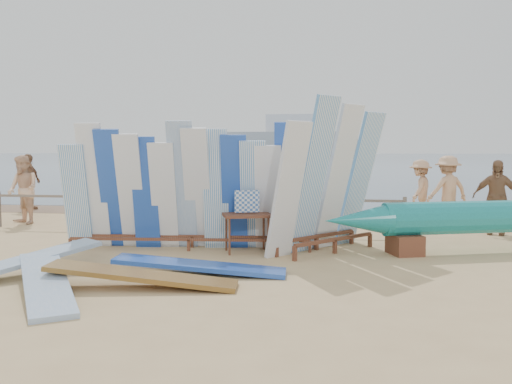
% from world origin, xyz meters
% --- Properties ---
extents(ground, '(160.00, 160.00, 0.00)m').
position_xyz_m(ground, '(0.00, 0.00, 0.00)').
color(ground, tan).
rests_on(ground, ground).
extents(ocean, '(320.00, 240.00, 0.02)m').
position_xyz_m(ocean, '(0.00, 128.00, 0.00)').
color(ocean, '#47607E').
rests_on(ocean, ground).
extents(wet_sand_strip, '(40.00, 2.60, 0.01)m').
position_xyz_m(wet_sand_strip, '(0.00, 7.20, 0.00)').
color(wet_sand_strip, brown).
rests_on(wet_sand_strip, ground).
extents(distant_ship, '(45.00, 8.00, 14.00)m').
position_xyz_m(distant_ship, '(-12.00, 180.00, 5.31)').
color(distant_ship, '#999EA3').
rests_on(distant_ship, ocean).
extents(fence, '(12.08, 0.08, 0.90)m').
position_xyz_m(fence, '(0.00, 3.00, 0.63)').
color(fence, '#78675B').
rests_on(fence, ground).
extents(main_surfboard_rack, '(5.07, 1.10, 2.51)m').
position_xyz_m(main_surfboard_rack, '(1.66, 0.74, 1.12)').
color(main_surfboard_rack, brown).
rests_on(main_surfboard_rack, ground).
extents(side_surfboard_rack, '(2.24, 2.46, 2.94)m').
position_xyz_m(side_surfboard_rack, '(4.30, 0.90, 1.33)').
color(side_surfboard_rack, brown).
rests_on(side_surfboard_rack, ground).
extents(outrigger_canoe, '(6.72, 2.82, 0.98)m').
position_xyz_m(outrigger_canoe, '(7.55, 1.46, 0.63)').
color(outrigger_canoe, brown).
rests_on(outrigger_canoe, ground).
extents(vendor_table, '(1.05, 0.89, 1.19)m').
position_xyz_m(vendor_table, '(2.81, 0.60, 0.40)').
color(vendor_table, brown).
rests_on(vendor_table, ground).
extents(flat_board_d, '(2.73, 0.78, 0.27)m').
position_xyz_m(flat_board_d, '(2.39, -1.33, 0.00)').
color(flat_board_d, blue).
rests_on(flat_board_d, ground).
extents(flat_board_a, '(1.97, 2.55, 0.33)m').
position_xyz_m(flat_board_a, '(0.60, -2.76, 0.00)').
color(flat_board_a, '#81A4CF').
rests_on(flat_board_a, ground).
extents(flat_board_c, '(2.74, 0.84, 0.35)m').
position_xyz_m(flat_board_c, '(1.79, -2.26, 0.00)').
color(flat_board_c, brown).
rests_on(flat_board_c, ground).
extents(flat_board_b, '(2.02, 2.51, 0.43)m').
position_xyz_m(flat_board_b, '(-0.37, -1.98, 0.00)').
color(flat_board_b, '#81A4CF').
rests_on(flat_board_b, ground).
extents(beach_chair_left, '(0.52, 0.53, 0.77)m').
position_xyz_m(beach_chair_left, '(1.05, 3.52, 0.23)').
color(beach_chair_left, '#AE1A12').
rests_on(beach_chair_left, ground).
extents(beach_chair_right, '(0.62, 0.65, 0.97)m').
position_xyz_m(beach_chair_right, '(1.15, 3.92, 0.28)').
color(beach_chair_right, '#AE1A12').
rests_on(beach_chair_right, ground).
extents(stroller, '(0.69, 0.86, 1.04)m').
position_xyz_m(stroller, '(2.65, 4.07, 0.42)').
color(stroller, '#AE1A12').
rests_on(stroller, ground).
extents(beachgoer_11, '(1.39, 1.77, 1.87)m').
position_xyz_m(beachgoer_11, '(-3.40, 7.36, 0.93)').
color(beachgoer_11, beige).
rests_on(beachgoer_11, ground).
extents(beachgoer_5, '(1.59, 1.25, 1.68)m').
position_xyz_m(beachgoer_5, '(0.79, 6.47, 0.84)').
color(beachgoer_5, beige).
rests_on(beachgoer_5, ground).
extents(beachgoer_6, '(0.89, 0.84, 1.71)m').
position_xyz_m(beachgoer_6, '(3.39, 4.09, 0.85)').
color(beachgoer_6, tan).
rests_on(beachgoer_6, ground).
extents(beachgoer_4, '(0.96, 1.16, 1.84)m').
position_xyz_m(beachgoer_4, '(0.02, 5.42, 0.92)').
color(beachgoer_4, '#8C6042').
rests_on(beachgoer_4, ground).
extents(beachgoer_3, '(1.23, 1.06, 1.81)m').
position_xyz_m(beachgoer_3, '(-0.19, 5.82, 0.90)').
color(beachgoer_3, tan).
rests_on(beachgoer_3, ground).
extents(beachgoer_9, '(0.83, 1.18, 1.69)m').
position_xyz_m(beachgoer_9, '(6.77, 6.08, 0.84)').
color(beachgoer_9, tan).
rests_on(beachgoer_9, ground).
extents(beachgoer_10, '(1.09, 0.68, 1.73)m').
position_xyz_m(beachgoer_10, '(8.11, 3.62, 0.86)').
color(beachgoer_10, '#8C6042').
rests_on(beachgoer_10, ground).
extents(beachgoer_8, '(0.41, 0.82, 1.66)m').
position_xyz_m(beachgoer_8, '(3.86, 4.25, 0.83)').
color(beachgoer_8, beige).
rests_on(beachgoer_8, ground).
extents(beachgoer_2, '(0.98, 0.81, 1.82)m').
position_xyz_m(beachgoer_2, '(-3.69, 3.60, 0.91)').
color(beachgoer_2, beige).
rests_on(beachgoer_2, ground).
extents(beachgoer_1, '(0.54, 0.71, 1.72)m').
position_xyz_m(beachgoer_1, '(-3.08, 6.07, 0.86)').
color(beachgoer_1, '#8C6042').
rests_on(beachgoer_1, ground).
extents(beachgoer_7, '(0.73, 0.62, 1.75)m').
position_xyz_m(beachgoer_7, '(2.71, 5.15, 0.87)').
color(beachgoer_7, '#8C6042').
rests_on(beachgoer_7, ground).
extents(beachgoer_extra_0, '(1.26, 0.92, 1.80)m').
position_xyz_m(beachgoer_extra_0, '(7.36, 5.35, 0.90)').
color(beachgoer_extra_0, tan).
rests_on(beachgoer_extra_0, ground).
extents(beachgoer_extra_1, '(0.61, 1.12, 1.82)m').
position_xyz_m(beachgoer_extra_1, '(-5.44, 6.67, 0.91)').
color(beachgoer_extra_1, '#8C6042').
rests_on(beachgoer_extra_1, ground).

